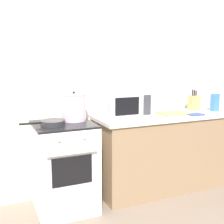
# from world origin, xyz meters

# --- Properties ---
(back_wall) EXTENTS (4.40, 0.10, 2.50)m
(back_wall) POSITION_xyz_m (0.30, 0.97, 1.25)
(back_wall) COLOR silver
(back_wall) RESTS_ON ground_plane
(lower_cabinet_right) EXTENTS (1.64, 0.56, 0.88)m
(lower_cabinet_right) POSITION_xyz_m (0.90, 0.62, 0.44)
(lower_cabinet_right) COLOR #8C7051
(lower_cabinet_right) RESTS_ON ground_plane
(countertop_right) EXTENTS (1.70, 0.60, 0.04)m
(countertop_right) POSITION_xyz_m (0.90, 0.62, 0.90)
(countertop_right) COLOR beige
(countertop_right) RESTS_ON lower_cabinet_right
(stove) EXTENTS (0.60, 0.64, 0.92)m
(stove) POSITION_xyz_m (-0.35, 0.60, 0.46)
(stove) COLOR white
(stove) RESTS_ON ground_plane
(stock_pot) EXTENTS (0.34, 0.26, 0.31)m
(stock_pot) POSITION_xyz_m (-0.20, 0.69, 1.06)
(stock_pot) COLOR silver
(stock_pot) RESTS_ON stove
(frying_pan) EXTENTS (0.44, 0.24, 0.05)m
(frying_pan) POSITION_xyz_m (-0.47, 0.56, 0.95)
(frying_pan) COLOR #28282B
(frying_pan) RESTS_ON stove
(microwave) EXTENTS (0.50, 0.37, 0.30)m
(microwave) POSITION_xyz_m (0.39, 0.68, 1.07)
(microwave) COLOR silver
(microwave) RESTS_ON countertop_right
(cutting_board) EXTENTS (0.36, 0.26, 0.02)m
(cutting_board) POSITION_xyz_m (0.99, 0.60, 0.93)
(cutting_board) COLOR tan
(cutting_board) RESTS_ON countertop_right
(knife_block) EXTENTS (0.13, 0.10, 0.27)m
(knife_block) POSITION_xyz_m (1.41, 0.74, 1.02)
(knife_block) COLOR tan
(knife_block) RESTS_ON countertop_right
(pasta_box) EXTENTS (0.08, 0.08, 0.22)m
(pasta_box) POSITION_xyz_m (1.60, 0.57, 1.03)
(pasta_box) COLOR teal
(pasta_box) RESTS_ON countertop_right
(oven_mitt) EXTENTS (0.18, 0.14, 0.02)m
(oven_mitt) POSITION_xyz_m (1.19, 0.44, 0.93)
(oven_mitt) COLOR #33477A
(oven_mitt) RESTS_ON countertop_right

